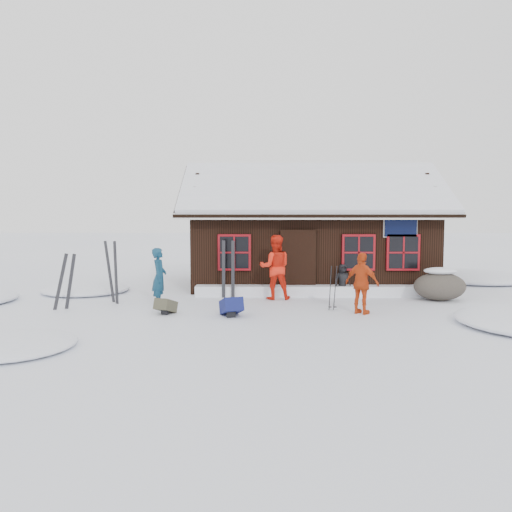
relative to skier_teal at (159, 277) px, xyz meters
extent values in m
plane|color=white|center=(3.09, -0.53, -0.81)|extent=(120.00, 120.00, 0.00)
cube|color=black|center=(4.59, 4.47, 0.44)|extent=(8.00, 5.00, 2.50)
cube|color=black|center=(4.59, 2.99, 2.54)|extent=(8.90, 3.14, 1.88)
cube|color=black|center=(4.59, 5.94, 2.54)|extent=(8.90, 3.14, 1.88)
cube|color=white|center=(4.59, 2.99, 2.68)|extent=(8.72, 3.07, 1.86)
cube|color=white|center=(4.59, 5.94, 2.68)|extent=(8.72, 3.07, 1.86)
cube|color=white|center=(4.59, 4.47, 3.41)|extent=(8.81, 0.22, 0.14)
cube|color=silver|center=(4.59, 1.52, 1.67)|extent=(8.90, 0.10, 0.20)
cube|color=black|center=(3.99, 1.92, 0.19)|extent=(1.00, 0.10, 2.00)
cube|color=black|center=(7.19, 1.89, 1.34)|extent=(1.00, 0.06, 0.60)
cube|color=maroon|center=(1.99, 1.91, 0.54)|extent=(1.04, 0.10, 1.14)
cube|color=black|center=(1.99, 1.87, 0.54)|extent=(0.90, 0.04, 1.00)
cube|color=maroon|center=(5.89, 1.91, 0.54)|extent=(1.04, 0.10, 1.14)
cube|color=black|center=(5.89, 1.87, 0.54)|extent=(0.90, 0.04, 1.00)
cube|color=maroon|center=(7.29, 1.91, 0.54)|extent=(1.04, 0.10, 1.14)
cube|color=black|center=(7.29, 1.87, 0.54)|extent=(0.90, 0.04, 1.00)
cube|color=white|center=(4.59, 1.72, -0.63)|extent=(7.60, 0.60, 0.35)
ellipsoid|color=white|center=(-2.91, 2.47, -0.81)|extent=(2.80, 2.80, 0.34)
ellipsoid|color=white|center=(-1.91, -4.53, -0.81)|extent=(2.40, 2.40, 0.29)
ellipsoid|color=white|center=(11.09, 5.47, -0.81)|extent=(4.00, 4.00, 0.48)
imported|color=navy|center=(0.00, 0.00, 0.00)|extent=(0.39, 0.59, 1.61)
imported|color=red|center=(3.25, 1.11, 0.16)|extent=(0.96, 0.76, 1.93)
imported|color=#CA4014|center=(5.38, -1.15, -0.02)|extent=(0.95, 0.89, 1.58)
imported|color=black|center=(5.37, 1.67, -0.30)|extent=(0.56, 0.43, 1.01)
ellipsoid|color=#554E44|center=(8.11, 0.92, -0.39)|extent=(1.51, 1.13, 0.83)
ellipsoid|color=white|center=(8.11, 0.92, -0.04)|extent=(0.95, 0.69, 0.21)
cube|color=black|center=(-2.54, -0.54, -0.07)|extent=(0.39, 0.20, 1.55)
cube|color=black|center=(-2.28, -0.53, -0.07)|extent=(0.40, 0.17, 1.55)
cube|color=black|center=(-1.56, 0.60, 0.06)|extent=(0.33, 0.13, 1.83)
cube|color=black|center=(-1.32, 0.41, 0.06)|extent=(0.20, 0.30, 1.83)
cube|color=black|center=(1.69, 1.39, 0.04)|extent=(0.12, 0.05, 1.80)
cube|color=black|center=(1.98, 1.32, 0.04)|extent=(0.11, 0.06, 1.80)
cylinder|color=black|center=(4.66, -0.61, -0.24)|extent=(0.09, 0.11, 1.22)
cylinder|color=black|center=(4.79, -0.61, -0.24)|extent=(0.09, 0.11, 1.22)
cube|color=navy|center=(2.08, -1.42, -0.64)|extent=(0.65, 0.75, 0.34)
cube|color=#43402F|center=(0.38, -1.14, -0.66)|extent=(0.57, 0.64, 0.29)
camera|label=1|loc=(2.75, -13.71, 1.70)|focal=35.00mm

